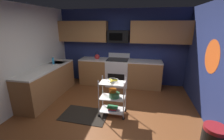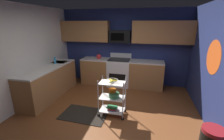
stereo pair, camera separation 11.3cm
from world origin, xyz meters
name	(u,v)px [view 1 (the left image)]	position (x,y,z in m)	size (l,w,h in m)	color
floor	(105,119)	(0.00, 0.00, -0.02)	(4.40, 4.80, 0.04)	brown
wall_back	(121,47)	(0.00, 2.43, 1.30)	(4.52, 0.06, 2.60)	navy
wall_left	(13,60)	(-2.23, 0.00, 1.30)	(0.06, 4.80, 2.60)	silver
wall_flower_decal	(212,57)	(2.20, 0.56, 1.45)	(0.73, 0.73, 0.00)	#E5591E
counter_run	(92,76)	(-0.83, 1.51, 0.46)	(3.61, 2.73, 0.92)	#9E6B3D
oven_range	(118,72)	(-0.08, 2.10, 0.48)	(0.76, 0.65, 1.10)	white
upper_cabinets	(121,32)	(0.02, 2.23, 1.85)	(4.40, 0.33, 0.70)	#9E6B3D
microwave	(119,36)	(-0.08, 2.21, 1.70)	(0.70, 0.39, 0.40)	black
rolling_cart	(112,97)	(0.13, 0.22, 0.45)	(0.65, 0.37, 0.91)	silver
fruit_bowl	(113,81)	(0.13, 0.22, 0.88)	(0.27, 0.27, 0.07)	silver
mixing_bowl_large	(114,95)	(0.17, 0.22, 0.52)	(0.25, 0.25, 0.11)	#387F4C
mixing_bowl_small	(113,90)	(0.12, 0.25, 0.62)	(0.18, 0.18, 0.08)	orange
book_stack	(112,108)	(0.13, 0.22, 0.17)	(0.26, 0.19, 0.08)	#1E4C8C
kettle	(97,57)	(-0.81, 2.10, 1.00)	(0.21, 0.18, 0.26)	red
dish_soap_bottle	(53,61)	(-1.92, 1.13, 1.02)	(0.06, 0.06, 0.20)	#2D8CBF
floor_rug	(85,115)	(-0.53, 0.04, 0.01)	(1.10, 0.70, 0.01)	black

